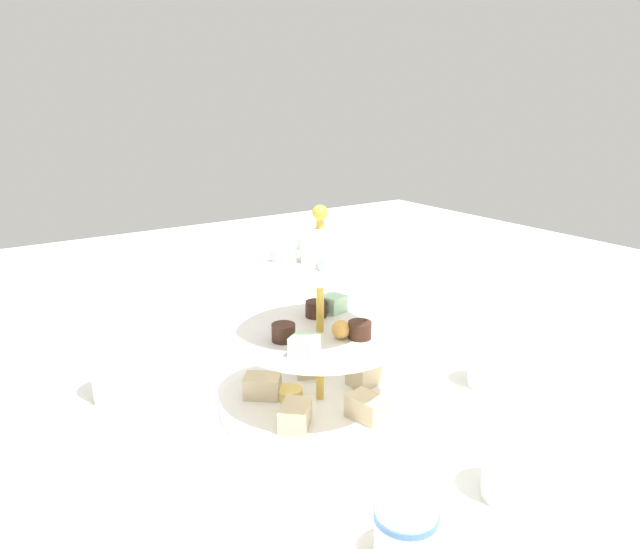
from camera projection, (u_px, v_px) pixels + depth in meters
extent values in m
plane|color=white|center=(320.00, 405.00, 0.81)|extent=(2.40, 2.40, 0.00)
cylinder|color=white|center=(320.00, 402.00, 0.81)|extent=(0.27, 0.27, 0.01)
cylinder|color=white|center=(320.00, 335.00, 0.78)|extent=(0.22, 0.22, 0.01)
cylinder|color=white|center=(320.00, 263.00, 0.76)|extent=(0.17, 0.17, 0.01)
cylinder|color=gold|center=(320.00, 313.00, 0.78)|extent=(0.01, 0.01, 0.26)
sphere|color=gold|center=(320.00, 213.00, 0.74)|extent=(0.02, 0.02, 0.02)
cube|color=#CCB78E|center=(262.00, 386.00, 0.81)|extent=(0.06, 0.06, 0.03)
cube|color=#CCB78E|center=(295.00, 416.00, 0.74)|extent=(0.06, 0.06, 0.03)
cube|color=#CCB78E|center=(367.00, 407.00, 0.76)|extent=(0.04, 0.05, 0.03)
cube|color=#CCB78E|center=(367.00, 375.00, 0.85)|extent=(0.05, 0.04, 0.03)
cube|color=#CCB78E|center=(308.00, 364.00, 0.88)|extent=(0.05, 0.06, 0.03)
cylinder|color=#E5C660|center=(289.00, 393.00, 0.81)|extent=(0.04, 0.04, 0.01)
cylinder|color=#381E14|center=(360.00, 330.00, 0.76)|extent=(0.03, 0.03, 0.02)
cylinder|color=#381E14|center=(316.00, 309.00, 0.83)|extent=(0.03, 0.03, 0.02)
cylinder|color=#381E14|center=(284.00, 333.00, 0.75)|extent=(0.03, 0.03, 0.02)
cube|color=#B2E5BC|center=(304.00, 346.00, 0.71)|extent=(0.04, 0.04, 0.02)
cube|color=#B2E5BC|center=(333.00, 303.00, 0.85)|extent=(0.04, 0.04, 0.02)
sphere|color=gold|center=(341.00, 329.00, 0.76)|extent=(0.02, 0.02, 0.02)
cylinder|color=silver|center=(332.00, 262.00, 0.71)|extent=(0.03, 0.03, 0.02)
cylinder|color=silver|center=(355.00, 250.00, 0.77)|extent=(0.03, 0.03, 0.02)
cylinder|color=silver|center=(309.00, 244.00, 0.80)|extent=(0.03, 0.03, 0.02)
cylinder|color=silver|center=(283.00, 255.00, 0.74)|extent=(0.03, 0.03, 0.02)
cylinder|color=white|center=(315.00, 247.00, 0.74)|extent=(0.04, 0.04, 0.04)
cube|color=silver|center=(333.00, 250.00, 0.80)|extent=(0.08, 0.06, 0.00)
cube|color=silver|center=(283.00, 258.00, 0.75)|extent=(0.08, 0.05, 0.00)
cylinder|color=silver|center=(116.00, 358.00, 0.81)|extent=(0.07, 0.07, 0.12)
cylinder|color=silver|center=(514.00, 463.00, 0.62)|extent=(0.06, 0.06, 0.08)
cylinder|color=white|center=(405.00, 533.00, 0.54)|extent=(0.06, 0.06, 0.04)
cylinder|color=#4772B2|center=(406.00, 515.00, 0.53)|extent=(0.06, 0.06, 0.01)
cube|color=silver|center=(302.00, 318.00, 1.13)|extent=(0.15, 0.10, 0.00)
cylinder|color=silver|center=(490.00, 360.00, 0.86)|extent=(0.06, 0.06, 0.08)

